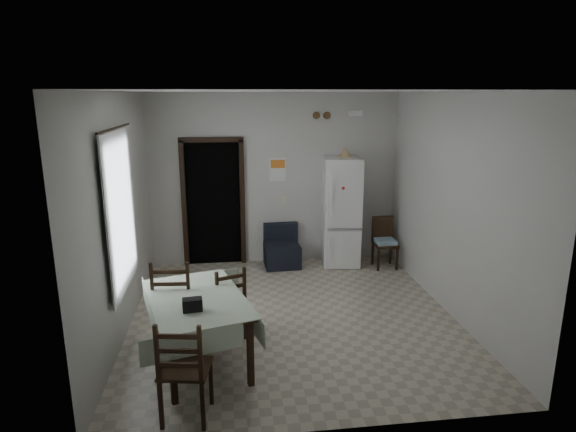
# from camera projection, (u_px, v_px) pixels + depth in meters

# --- Properties ---
(ground) EXTENTS (4.50, 4.50, 0.00)m
(ground) POSITION_uv_depth(u_px,v_px,m) (293.00, 316.00, 6.39)
(ground) COLOR #ABA18B
(ground) RESTS_ON ground
(ceiling) EXTENTS (4.20, 4.50, 0.02)m
(ceiling) POSITION_uv_depth(u_px,v_px,m) (293.00, 91.00, 5.67)
(ceiling) COLOR white
(ceiling) RESTS_ON ground
(wall_back) EXTENTS (4.20, 0.02, 2.90)m
(wall_back) POSITION_uv_depth(u_px,v_px,m) (275.00, 180.00, 8.19)
(wall_back) COLOR beige
(wall_back) RESTS_ON ground
(wall_front) EXTENTS (4.20, 0.02, 2.90)m
(wall_front) POSITION_uv_depth(u_px,v_px,m) (332.00, 275.00, 3.87)
(wall_front) COLOR beige
(wall_front) RESTS_ON ground
(wall_left) EXTENTS (0.02, 4.50, 2.90)m
(wall_left) POSITION_uv_depth(u_px,v_px,m) (120.00, 216.00, 5.77)
(wall_left) COLOR beige
(wall_left) RESTS_ON ground
(wall_right) EXTENTS (0.02, 4.50, 2.90)m
(wall_right) POSITION_uv_depth(u_px,v_px,m) (452.00, 205.00, 6.29)
(wall_right) COLOR beige
(wall_right) RESTS_ON ground
(doorway) EXTENTS (1.06, 0.52, 2.22)m
(doorway) POSITION_uv_depth(u_px,v_px,m) (214.00, 201.00, 8.36)
(doorway) COLOR black
(doorway) RESTS_ON ground
(window_recess) EXTENTS (0.10, 1.20, 1.60)m
(window_recess) POSITION_uv_depth(u_px,v_px,m) (111.00, 212.00, 5.55)
(window_recess) COLOR silver
(window_recess) RESTS_ON ground
(curtain) EXTENTS (0.02, 1.45, 1.85)m
(curtain) POSITION_uv_depth(u_px,v_px,m) (121.00, 211.00, 5.56)
(curtain) COLOR beige
(curtain) RESTS_ON ground
(curtain_rod) EXTENTS (0.02, 1.60, 0.02)m
(curtain_rod) POSITION_uv_depth(u_px,v_px,m) (115.00, 128.00, 5.33)
(curtain_rod) COLOR black
(curtain_rod) RESTS_ON ground
(calendar) EXTENTS (0.28, 0.02, 0.40)m
(calendar) POSITION_uv_depth(u_px,v_px,m) (278.00, 170.00, 8.15)
(calendar) COLOR white
(calendar) RESTS_ON ground
(calendar_image) EXTENTS (0.24, 0.01, 0.14)m
(calendar_image) POSITION_uv_depth(u_px,v_px,m) (278.00, 164.00, 8.12)
(calendar_image) COLOR orange
(calendar_image) RESTS_ON ground
(light_switch) EXTENTS (0.08, 0.02, 0.12)m
(light_switch) POSITION_uv_depth(u_px,v_px,m) (284.00, 200.00, 8.29)
(light_switch) COLOR beige
(light_switch) RESTS_ON ground
(vent_left) EXTENTS (0.12, 0.03, 0.12)m
(vent_left) POSITION_uv_depth(u_px,v_px,m) (316.00, 115.00, 8.00)
(vent_left) COLOR brown
(vent_left) RESTS_ON ground
(vent_right) EXTENTS (0.12, 0.03, 0.12)m
(vent_right) POSITION_uv_depth(u_px,v_px,m) (327.00, 115.00, 8.03)
(vent_right) COLOR brown
(vent_right) RESTS_ON ground
(emergency_light) EXTENTS (0.25, 0.07, 0.09)m
(emergency_light) POSITION_uv_depth(u_px,v_px,m) (355.00, 113.00, 8.05)
(emergency_light) COLOR white
(emergency_light) RESTS_ON ground
(fridge) EXTENTS (0.66, 0.66, 1.85)m
(fridge) POSITION_uv_depth(u_px,v_px,m) (341.00, 212.00, 8.15)
(fridge) COLOR white
(fridge) RESTS_ON ground
(tan_cone) EXTENTS (0.22, 0.22, 0.17)m
(tan_cone) POSITION_uv_depth(u_px,v_px,m) (345.00, 152.00, 7.93)
(tan_cone) COLOR tan
(tan_cone) RESTS_ON fridge
(navy_seat) EXTENTS (0.61, 0.59, 0.71)m
(navy_seat) POSITION_uv_depth(u_px,v_px,m) (282.00, 246.00, 8.17)
(navy_seat) COLOR black
(navy_seat) RESTS_ON ground
(corner_chair) EXTENTS (0.38, 0.38, 0.86)m
(corner_chair) POSITION_uv_depth(u_px,v_px,m) (385.00, 243.00, 8.09)
(corner_chair) COLOR black
(corner_chair) RESTS_ON ground
(dining_table) EXTENTS (1.32, 1.67, 0.76)m
(dining_table) POSITION_uv_depth(u_px,v_px,m) (198.00, 330.00, 5.21)
(dining_table) COLOR #B7CBAD
(dining_table) RESTS_ON ground
(black_bag) EXTENTS (0.21, 0.14, 0.13)m
(black_bag) POSITION_uv_depth(u_px,v_px,m) (192.00, 305.00, 4.80)
(black_bag) COLOR black
(black_bag) RESTS_ON dining_table
(dining_chair_far_left) EXTENTS (0.49, 0.49, 1.08)m
(dining_chair_far_left) POSITION_uv_depth(u_px,v_px,m) (175.00, 301.00, 5.58)
(dining_chair_far_left) COLOR black
(dining_chair_far_left) RESTS_ON ground
(dining_chair_far_right) EXTENTS (0.51, 0.51, 0.92)m
(dining_chair_far_right) POSITION_uv_depth(u_px,v_px,m) (226.00, 301.00, 5.76)
(dining_chair_far_right) COLOR black
(dining_chair_far_right) RESTS_ON ground
(dining_chair_near_head) EXTENTS (0.50, 0.50, 1.01)m
(dining_chair_near_head) POSITION_uv_depth(u_px,v_px,m) (185.00, 367.00, 4.29)
(dining_chair_near_head) COLOR black
(dining_chair_near_head) RESTS_ON ground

